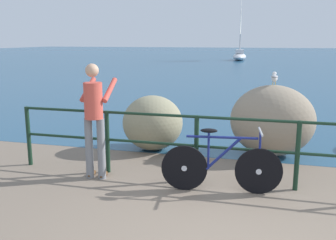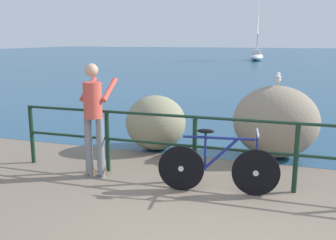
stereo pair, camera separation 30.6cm
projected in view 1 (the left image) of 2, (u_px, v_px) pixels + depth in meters
The scene contains 9 objects.
ground_plane at pixel (266, 76), 22.87m from camera, with size 120.00×120.00×0.10m, color #756656.
sea_surface at pixel (270, 56), 49.39m from camera, with size 120.00×90.00×0.01m, color navy.
promenade_railing at pixel (246, 144), 5.62m from camera, with size 7.36×0.07×1.02m.
bicycle at pixel (221, 166), 5.42m from camera, with size 1.69×0.48×0.92m.
person_at_railing at pixel (94, 116), 5.86m from camera, with size 0.47×0.65×1.78m.
breakwater_boulder_main at pixel (272, 121), 7.11m from camera, with size 1.54×1.29×1.31m.
breakwater_boulder_left at pixel (153, 123), 7.50m from camera, with size 1.17×1.12×1.07m.
seagull at pixel (274, 77), 6.96m from camera, with size 0.13×0.34×0.23m.
sailboat at pixel (240, 53), 38.72m from camera, with size 1.61×4.48×6.16m.
Camera 1 is at (0.32, -3.65, 2.14)m, focal length 41.18 mm.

